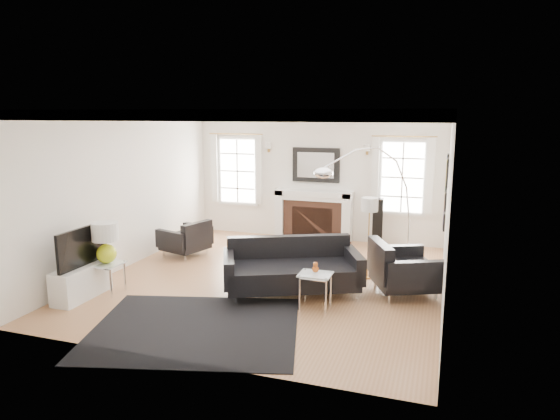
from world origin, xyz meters
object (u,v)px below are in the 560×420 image
(armchair_left, at_px, (187,239))
(armchair_right, at_px, (401,270))
(arc_floor_lamp, at_px, (368,204))
(sofa, at_px, (291,269))
(coffee_table, at_px, (313,267))
(gourd_lamp, at_px, (106,240))
(fireplace, at_px, (313,216))

(armchair_left, distance_m, armchair_right, 4.27)
(arc_floor_lamp, bearing_deg, armchair_left, -179.08)
(sofa, distance_m, armchair_right, 1.69)
(coffee_table, xyz_separation_m, gourd_lamp, (-2.96, -1.25, 0.51))
(sofa, xyz_separation_m, coffee_table, (0.26, 0.32, -0.04))
(armchair_left, relative_size, arc_floor_lamp, 0.45)
(fireplace, relative_size, armchair_left, 1.65)
(sofa, bearing_deg, armchair_right, 15.73)
(fireplace, xyz_separation_m, arc_floor_lamp, (1.46, -1.88, 0.69))
(sofa, height_order, gourd_lamp, gourd_lamp)
(armchair_left, height_order, arc_floor_lamp, arc_floor_lamp)
(arc_floor_lamp, bearing_deg, fireplace, 127.78)
(coffee_table, xyz_separation_m, arc_floor_lamp, (0.70, 1.05, 0.89))
(gourd_lamp, bearing_deg, arc_floor_lamp, 32.20)
(fireplace, bearing_deg, gourd_lamp, -117.74)
(armchair_right, height_order, coffee_table, armchair_right)
(arc_floor_lamp, bearing_deg, sofa, -124.77)
(coffee_table, bearing_deg, armchair_right, 5.63)
(sofa, bearing_deg, gourd_lamp, -161.06)
(coffee_table, bearing_deg, arc_floor_lamp, 56.42)
(sofa, bearing_deg, arc_floor_lamp, 55.23)
(fireplace, bearing_deg, coffee_table, -75.52)
(fireplace, height_order, armchair_left, fireplace)
(armchair_right, xyz_separation_m, gourd_lamp, (-4.33, -1.38, 0.47))
(coffee_table, height_order, gourd_lamp, gourd_lamp)
(armchair_right, height_order, gourd_lamp, gourd_lamp)
(sofa, relative_size, gourd_lamp, 3.56)
(armchair_left, height_order, coffee_table, armchair_left)
(armchair_right, relative_size, coffee_table, 1.57)
(coffee_table, bearing_deg, fireplace, 104.48)
(sofa, distance_m, arc_floor_lamp, 1.88)
(armchair_left, xyz_separation_m, arc_floor_lamp, (3.51, 0.06, 0.91))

